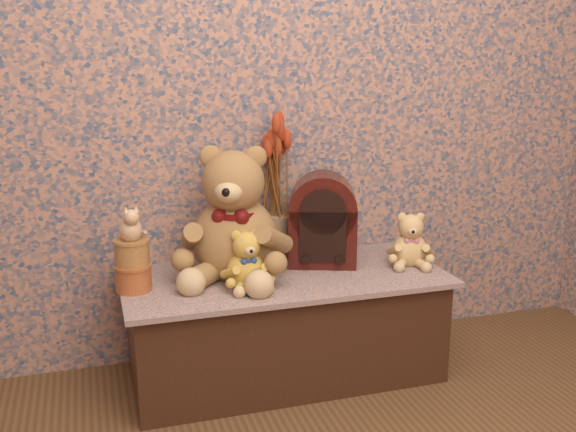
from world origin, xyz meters
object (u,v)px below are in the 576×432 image
object	(u,v)px
cathedral_radio	(323,219)
biscuit_tin_lower	(133,278)
teddy_small	(410,237)
teddy_large	(235,207)
cat_figurine	(130,222)
teddy_medium	(246,256)
ceramic_vase	(276,237)

from	to	relation	value
cathedral_radio	biscuit_tin_lower	bearing A→B (deg)	-152.74
teddy_small	teddy_large	bearing A→B (deg)	-167.90
teddy_large	cat_figurine	bearing A→B (deg)	-148.42
teddy_medium	teddy_small	xyz separation A→B (m)	(0.68, 0.06, -0.00)
cathedral_radio	teddy_small	bearing A→B (deg)	-0.11
teddy_small	ceramic_vase	bearing A→B (deg)	173.98
teddy_medium	ceramic_vase	xyz separation A→B (m)	(0.20, 0.28, -0.02)
teddy_medium	biscuit_tin_lower	xyz separation A→B (m)	(-0.39, 0.08, -0.07)
teddy_medium	ceramic_vase	bearing A→B (deg)	52.13
teddy_small	ceramic_vase	xyz separation A→B (m)	(-0.48, 0.22, -0.02)
teddy_large	teddy_medium	bearing A→B (deg)	-64.72
teddy_medium	biscuit_tin_lower	world-z (taller)	teddy_medium
cathedral_radio	teddy_large	bearing A→B (deg)	-154.07
cathedral_radio	biscuit_tin_lower	xyz separation A→B (m)	(-0.74, -0.10, -0.14)
biscuit_tin_lower	cathedral_radio	bearing A→B (deg)	7.45
teddy_medium	biscuit_tin_lower	bearing A→B (deg)	165.24
teddy_small	cat_figurine	bearing A→B (deg)	-162.43
teddy_medium	cathedral_radio	distance (m)	0.40
teddy_medium	ceramic_vase	world-z (taller)	teddy_medium
teddy_large	ceramic_vase	size ratio (longest dim) A/B	2.90
teddy_small	cathedral_radio	bearing A→B (deg)	178.72
cathedral_radio	cat_figurine	bearing A→B (deg)	-152.74
teddy_medium	cat_figurine	size ratio (longest dim) A/B	1.76
teddy_small	ceramic_vase	world-z (taller)	teddy_small
biscuit_tin_lower	teddy_medium	bearing A→B (deg)	-11.61
teddy_large	biscuit_tin_lower	xyz separation A→B (m)	(-0.38, -0.06, -0.22)
teddy_small	cathedral_radio	size ratio (longest dim) A/B	0.63
biscuit_tin_lower	cat_figurine	distance (m)	0.20
teddy_small	teddy_medium	bearing A→B (deg)	-156.32
teddy_large	biscuit_tin_lower	bearing A→B (deg)	-148.42
cathedral_radio	ceramic_vase	size ratio (longest dim) A/B	1.99
teddy_medium	cat_figurine	distance (m)	0.42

